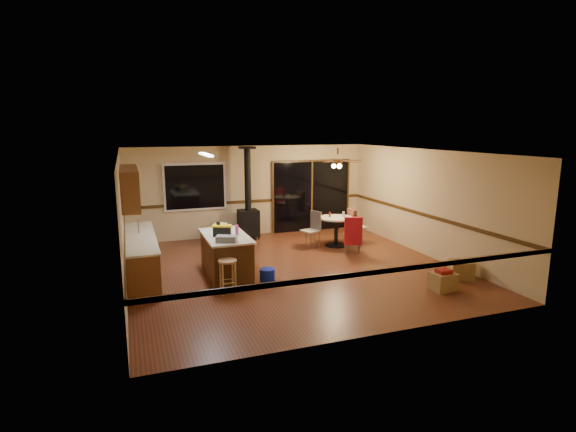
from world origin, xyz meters
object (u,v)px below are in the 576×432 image
toolbox_black (222,231)px  bar_stool (228,276)px  wood_stove (248,213)px  blue_bucket (267,275)px  kitchen_island (226,256)px  chair_left (313,225)px  box_corner_a (443,281)px  box_under_window (214,235)px  chair_near (353,231)px  toolbox_grey (226,239)px  box_corner_b (461,270)px  chair_right (353,222)px  dining_table (336,226)px

toolbox_black → bar_stool: toolbox_black is taller
wood_stove → toolbox_black: bearing=-113.9°
blue_bucket → kitchen_island: bearing=140.1°
kitchen_island → chair_left: 3.13m
box_corner_a → wood_stove: bearing=115.1°
box_under_window → kitchen_island: bearing=-95.7°
kitchen_island → box_under_window: 2.90m
chair_near → box_under_window: chair_near is taller
chair_near → chair_left: bearing=122.4°
chair_left → chair_near: same height
toolbox_grey → box_corner_b: bearing=-14.6°
chair_left → chair_right: bearing=-3.6°
toolbox_black → chair_left: (2.77, 1.66, -0.41)m
box_corner_b → chair_right: bearing=103.4°
toolbox_grey → toolbox_black: (0.02, 0.52, 0.04)m
toolbox_grey → toolbox_black: bearing=87.4°
toolbox_grey → box_corner_a: toolbox_grey is taller
chair_near → box_corner_b: 2.75m
bar_stool → box_under_window: 3.86m
wood_stove → box_corner_b: 5.89m
toolbox_grey → blue_bucket: toolbox_grey is taller
kitchen_island → chair_right: 4.10m
kitchen_island → toolbox_grey: (-0.10, -0.58, 0.51)m
wood_stove → bar_stool: wood_stove is taller
blue_bucket → chair_near: size_ratio=0.45×
toolbox_black → box_under_window: (0.37, 2.94, -0.78)m
kitchen_island → blue_bucket: (0.72, -0.60, -0.32)m
box_under_window → box_corner_b: 6.36m
box_corner_a → box_corner_b: bearing=28.8°
box_corner_b → kitchen_island: bearing=158.6°
kitchen_island → box_under_window: kitchen_island is taller
wood_stove → toolbox_grey: 3.90m
toolbox_black → bar_stool: size_ratio=0.55×
bar_stool → box_corner_b: 4.85m
kitchen_island → chair_left: bearing=30.9°
bar_stool → blue_bucket: size_ratio=2.04×
wood_stove → box_corner_b: size_ratio=5.46×
blue_bucket → box_under_window: box_under_window is taller
bar_stool → dining_table: bearing=35.0°
kitchen_island → chair_near: (3.32, 0.60, 0.14)m
dining_table → box_corner_b: (1.31, -3.27, -0.35)m
toolbox_grey → box_corner_b: (4.70, -1.22, -0.77)m
box_under_window → chair_left: bearing=-28.0°
chair_left → box_under_window: bearing=152.0°
wood_stove → box_corner_a: size_ratio=5.57×
toolbox_grey → box_corner_b: toolbox_grey is taller
box_under_window → box_corner_b: size_ratio=1.21×
wood_stove → blue_bucket: 3.75m
dining_table → toolbox_black: bearing=-155.6°
toolbox_black → box_corner_b: bearing=-20.4°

